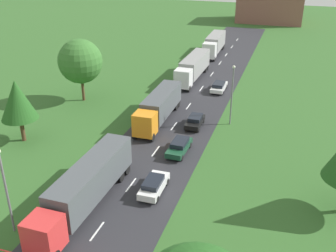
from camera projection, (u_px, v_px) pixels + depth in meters
road at (156, 152)px, 43.65m from camera, size 10.00×140.00×0.06m
lane_marking_centre at (145, 166)px, 40.75m from camera, size 0.16×121.39×0.01m
truck_lead at (86, 185)px, 33.87m from camera, size 2.67×14.06×3.72m
truck_second at (159, 106)px, 50.14m from camera, size 2.64×12.21×3.50m
truck_third at (193, 67)px, 65.29m from camera, size 2.64×13.16×3.63m
truck_fourth at (214, 43)px, 79.64m from camera, size 2.71×11.82×3.69m
car_second at (154, 185)px, 36.29m from camera, size 1.79×4.34×1.45m
car_third at (179, 146)px, 43.10m from camera, size 1.87×4.51×1.40m
car_fourth at (195, 121)px, 49.14m from camera, size 1.82×4.03×1.35m
car_fifth at (219, 86)px, 60.59m from camera, size 1.88×4.56×1.37m
lamppost_lead at (6, 187)px, 30.10m from camera, size 0.36×0.36×7.42m
lamppost_second at (232, 92)px, 48.39m from camera, size 0.36×0.36×7.62m
tree_maple at (17, 100)px, 44.04m from camera, size 4.10×4.10×7.28m
tree_elm at (80, 61)px, 55.18m from camera, size 6.17×6.17×8.85m
distant_building at (271, 3)px, 110.12m from camera, size 17.59×11.83×9.99m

